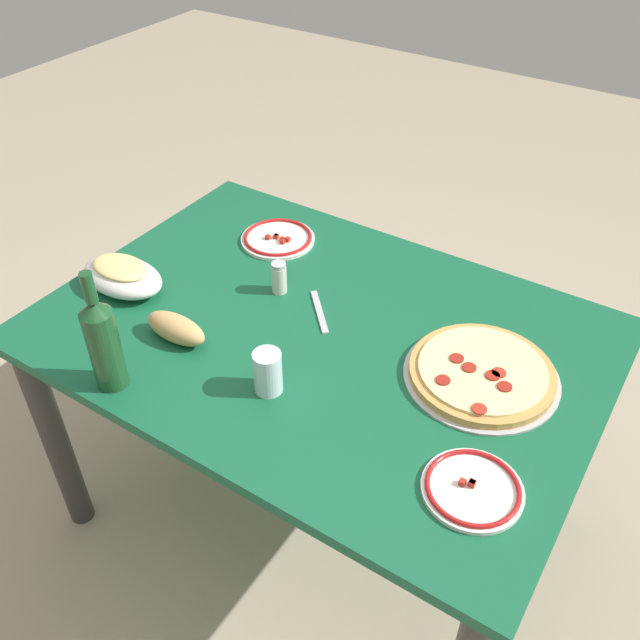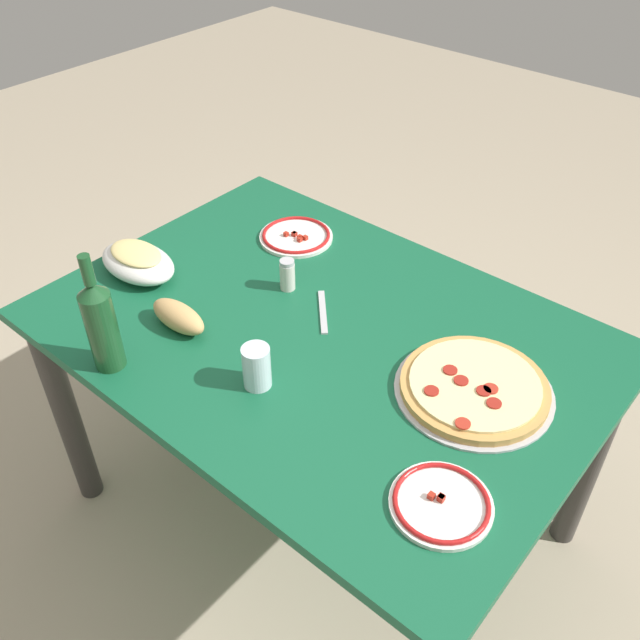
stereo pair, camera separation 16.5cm
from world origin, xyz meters
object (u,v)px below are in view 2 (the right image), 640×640
water_glass (257,367)px  pepperoni_pizza (474,387)px  wine_bottle (101,324)px  side_plate_far (296,236)px  side_plate_near (441,503)px  spice_shaker (287,275)px  bread_loaf (178,317)px  baked_pasta_dish (138,261)px  dining_table (320,364)px

water_glass → pepperoni_pizza: bearing=-142.7°
wine_bottle → side_plate_far: 0.68m
water_glass → side_plate_far: 0.60m
pepperoni_pizza → side_plate_far: (0.71, -0.21, -0.01)m
pepperoni_pizza → side_plate_near: bearing=109.7°
side_plate_far → spice_shaker: (-0.14, 0.19, 0.03)m
pepperoni_pizza → bread_loaf: (0.66, 0.27, 0.02)m
baked_pasta_dish → spice_shaker: spice_shaker is taller
wine_bottle → side_plate_near: bearing=-168.4°
pepperoni_pizza → water_glass: 0.48m
dining_table → side_plate_far: side_plate_far is taller
water_glass → side_plate_near: (-0.48, 0.01, -0.04)m
baked_pasta_dish → side_plate_far: baked_pasta_dish is taller
water_glass → side_plate_near: size_ratio=0.53×
wine_bottle → water_glass: (-0.30, -0.17, -0.07)m
side_plate_far → side_plate_near: bearing=148.1°
wine_bottle → water_glass: 0.35m
dining_table → wine_bottle: 0.55m
wine_bottle → water_glass: size_ratio=2.88×
water_glass → side_plate_far: water_glass is taller
side_plate_far → bread_loaf: 0.48m
pepperoni_pizza → spice_shaker: size_ratio=4.01×
baked_pasta_dish → spice_shaker: 0.41m
spice_shaker → side_plate_far: bearing=-53.2°
bread_loaf → water_glass: bearing=176.4°
wine_bottle → side_plate_far: size_ratio=1.40×
pepperoni_pizza → bread_loaf: 0.72m
baked_pasta_dish → side_plate_near: 1.03m
pepperoni_pizza → side_plate_far: pepperoni_pizza is taller
dining_table → spice_shaker: bearing=-23.1°
baked_pasta_dish → spice_shaker: bearing=-149.0°
bread_loaf → side_plate_near: bearing=177.9°
water_glass → spice_shaker: size_ratio=1.19×
water_glass → side_plate_near: 0.49m
dining_table → wine_bottle: (0.29, 0.40, 0.23)m
side_plate_near → side_plate_far: bearing=-31.9°
bread_loaf → spice_shaker: spice_shaker is taller
wine_bottle → bread_loaf: 0.21m
pepperoni_pizza → water_glass: bearing=37.3°
dining_table → pepperoni_pizza: 0.42m
spice_shaker → wine_bottle: bearing=76.8°
baked_pasta_dish → side_plate_near: (-1.02, 0.11, -0.03)m
water_glass → spice_shaker: (0.19, -0.31, -0.01)m
dining_table → side_plate_near: 0.57m
dining_table → pepperoni_pizza: (-0.39, -0.06, 0.13)m
water_glass → bread_loaf: size_ratio=0.61×
dining_table → side_plate_near: side_plate_near is taller
baked_pasta_dish → side_plate_near: baked_pasta_dish is taller
side_plate_far → spice_shaker: spice_shaker is taller
wine_bottle → side_plate_near: (-0.79, -0.16, -0.11)m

